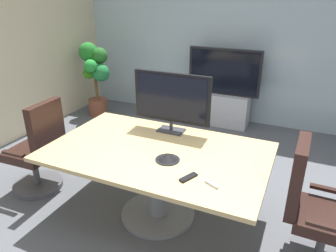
{
  "coord_description": "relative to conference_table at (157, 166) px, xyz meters",
  "views": [
    {
      "loc": [
        1.23,
        -2.49,
        2.14
      ],
      "look_at": [
        0.03,
        0.14,
        0.91
      ],
      "focal_mm": 33.6,
      "sensor_mm": 36.0,
      "label": 1
    }
  ],
  "objects": [
    {
      "name": "ground_plane",
      "position": [
        -0.03,
        0.11,
        -0.58
      ],
      "size": [
        6.78,
        6.78,
        0.0
      ],
      "primitive_type": "plane",
      "color": "#515459"
    },
    {
      "name": "wall_back_glass_partition",
      "position": [
        -0.03,
        3.0,
        0.76
      ],
      "size": [
        5.68,
        0.1,
        2.69
      ],
      "primitive_type": "cube",
      "color": "#9EB2B7",
      "rests_on": "ground"
    },
    {
      "name": "conference_table",
      "position": [
        0.0,
        0.0,
        0.0
      ],
      "size": [
        2.08,
        1.28,
        0.76
      ],
      "color": "tan",
      "rests_on": "ground"
    },
    {
      "name": "office_chair_left",
      "position": [
        -1.42,
        -0.14,
        -0.13
      ],
      "size": [
        0.61,
        0.58,
        1.09
      ],
      "rotation": [
        0.0,
        0.0,
        -1.52
      ],
      "color": "#4C4C51",
      "rests_on": "ground"
    },
    {
      "name": "office_chair_right",
      "position": [
        1.42,
        -0.0,
        -0.13
      ],
      "size": [
        0.6,
        0.58,
        1.09
      ],
      "rotation": [
        0.0,
        0.0,
        1.55
      ],
      "color": "#4C4C51",
      "rests_on": "ground"
    },
    {
      "name": "tv_monitor",
      "position": [
        -0.06,
        0.47,
        0.53
      ],
      "size": [
        0.84,
        0.18,
        0.64
      ],
      "color": "#333338",
      "rests_on": "conference_table"
    },
    {
      "name": "wall_display_unit",
      "position": [
        -0.07,
        2.65,
        -0.14
      ],
      "size": [
        1.2,
        0.36,
        1.31
      ],
      "color": "#B7BABC",
      "rests_on": "ground"
    },
    {
      "name": "potted_plant",
      "position": [
        -2.31,
        2.15,
        0.22
      ],
      "size": [
        0.6,
        0.54,
        1.32
      ],
      "color": "brown",
      "rests_on": "ground"
    },
    {
      "name": "conference_phone",
      "position": [
        0.17,
        -0.14,
        0.2
      ],
      "size": [
        0.22,
        0.22,
        0.07
      ],
      "color": "black",
      "rests_on": "conference_table"
    },
    {
      "name": "remote_control",
      "position": [
        0.45,
        -0.34,
        0.18
      ],
      "size": [
        0.11,
        0.18,
        0.02
      ],
      "primitive_type": "cube",
      "rotation": [
        0.0,
        0.0,
        -0.42
      ],
      "color": "black",
      "rests_on": "conference_table"
    },
    {
      "name": "whiteboard_marker",
      "position": [
        0.65,
        -0.36,
        0.18
      ],
      "size": [
        0.13,
        0.07,
        0.02
      ],
      "primitive_type": "cube",
      "rotation": [
        0.0,
        0.0,
        -0.44
      ],
      "color": "silver",
      "rests_on": "conference_table"
    }
  ]
}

